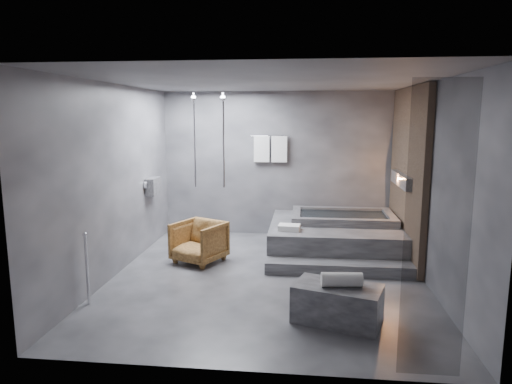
# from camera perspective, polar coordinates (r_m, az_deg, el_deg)

# --- Properties ---
(room) EXTENTS (5.00, 5.04, 2.82)m
(room) POSITION_cam_1_polar(r_m,az_deg,el_deg) (6.63, 5.08, 4.22)
(room) COLOR #2F2F32
(room) RESTS_ON ground
(tub_deck) EXTENTS (2.20, 2.00, 0.50)m
(tub_deck) POSITION_cam_1_polar(r_m,az_deg,el_deg) (8.10, 9.76, -5.55)
(tub_deck) COLOR #353537
(tub_deck) RESTS_ON ground
(tub_step) EXTENTS (2.20, 0.36, 0.18)m
(tub_step) POSITION_cam_1_polar(r_m,az_deg,el_deg) (7.02, 10.30, -9.32)
(tub_step) COLOR #353537
(tub_step) RESTS_ON ground
(concrete_bench) EXTENTS (1.09, 0.80, 0.44)m
(concrete_bench) POSITION_cam_1_polar(r_m,az_deg,el_deg) (5.45, 10.13, -13.58)
(concrete_bench) COLOR #353538
(concrete_bench) RESTS_ON ground
(driftwood_chair) EXTENTS (0.96, 0.97, 0.66)m
(driftwood_chair) POSITION_cam_1_polar(r_m,az_deg,el_deg) (7.44, -7.15, -6.20)
(driftwood_chair) COLOR #4C2E13
(driftwood_chair) RESTS_ON ground
(rolled_towel) EXTENTS (0.47, 0.21, 0.17)m
(rolled_towel) POSITION_cam_1_polar(r_m,az_deg,el_deg) (5.31, 10.66, -10.72)
(rolled_towel) COLOR silver
(rolled_towel) RESTS_ON concrete_bench
(deck_towel) EXTENTS (0.36, 0.28, 0.09)m
(deck_towel) POSITION_cam_1_polar(r_m,az_deg,el_deg) (7.44, 4.17, -4.44)
(deck_towel) COLOR white
(deck_towel) RESTS_ON tub_deck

